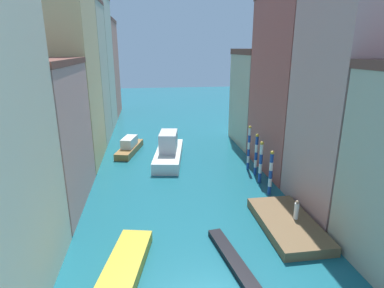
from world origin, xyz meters
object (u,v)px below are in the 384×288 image
mooring_pole_2 (256,154)px  mooring_pole_3 (249,147)px  motorboat_1 (126,263)px  motorboat_0 (130,147)px  mooring_pole_1 (261,162)px  person_on_dock (296,210)px  mooring_pole_0 (271,172)px  waterfront_dock (287,224)px  gondola_black (242,274)px  vaporetto_white (169,151)px

mooring_pole_2 → mooring_pole_3: (-0.30, 1.70, 0.25)m
motorboat_1 → motorboat_0: bearing=92.1°
mooring_pole_1 → motorboat_0: (-14.08, 12.16, -1.54)m
person_on_dock → motorboat_0: bearing=123.6°
mooring_pole_3 → motorboat_1: size_ratio=0.79×
motorboat_0 → motorboat_1: motorboat_0 is taller
mooring_pole_1 → motorboat_0: size_ratio=0.60×
mooring_pole_3 → motorboat_0: bearing=149.1°
mooring_pole_3 → motorboat_0: (-14.00, 8.38, -1.90)m
mooring_pole_1 → motorboat_1: mooring_pole_1 is taller
mooring_pole_0 → motorboat_1: bearing=-145.7°
mooring_pole_0 → person_on_dock: bearing=-91.8°
mooring_pole_1 → mooring_pole_3: 3.79m
waterfront_dock → gondola_black: (-5.13, -4.82, -0.16)m
vaporetto_white → motorboat_1: 20.38m
gondola_black → person_on_dock: bearing=40.2°
mooring_pole_2 → vaporetto_white: (-9.25, 6.05, -1.19)m
waterfront_dock → vaporetto_white: vaporetto_white is taller
gondola_black → mooring_pole_3: bearing=71.1°
waterfront_dock → motorboat_1: 12.66m
waterfront_dock → mooring_pole_1: mooring_pole_1 is taller
mooring_pole_0 → motorboat_0: (-14.04, 14.99, -1.50)m
person_on_dock → motorboat_0: (-13.86, 20.89, -0.70)m
waterfront_dock → mooring_pole_2: mooring_pole_2 is taller
motorboat_0 → motorboat_1: 23.99m
mooring_pole_2 → motorboat_1: size_ratio=0.72×
gondola_black → mooring_pole_0: bearing=61.0°
mooring_pole_2 → motorboat_0: 17.58m
mooring_pole_2 → motorboat_1: (-13.42, -13.89, -2.03)m
gondola_black → vaporetto_white: bearing=97.9°
waterfront_dock → person_on_dock: (0.67, 0.09, 1.11)m
vaporetto_white → motorboat_1: vaporetto_white is taller
mooring_pole_2 → motorboat_1: mooring_pole_2 is taller
waterfront_dock → mooring_pole_2: size_ratio=1.68×
mooring_pole_0 → vaporetto_white: bearing=129.3°
mooring_pole_2 → gondola_black: size_ratio=0.49×
waterfront_dock → vaporetto_white: bearing=115.6°
motorboat_1 → mooring_pole_0: bearing=34.3°
waterfront_dock → vaporetto_white: (-8.13, 16.94, 0.87)m
mooring_pole_2 → mooring_pole_3: bearing=100.1°
waterfront_dock → person_on_dock: person_on_dock is taller
motorboat_0 → person_on_dock: bearing=-56.4°
mooring_pole_0 → mooring_pole_3: bearing=90.3°
waterfront_dock → mooring_pole_2: 11.14m
waterfront_dock → motorboat_1: bearing=-166.3°
mooring_pole_1 → mooring_pole_0: bearing=-90.8°
mooring_pole_2 → gondola_black: (-6.25, -15.71, -2.22)m
person_on_dock → mooring_pole_1: (0.22, 8.73, 0.84)m
gondola_black → motorboat_0: size_ratio=1.29×
person_on_dock → mooring_pole_3: bearing=89.3°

